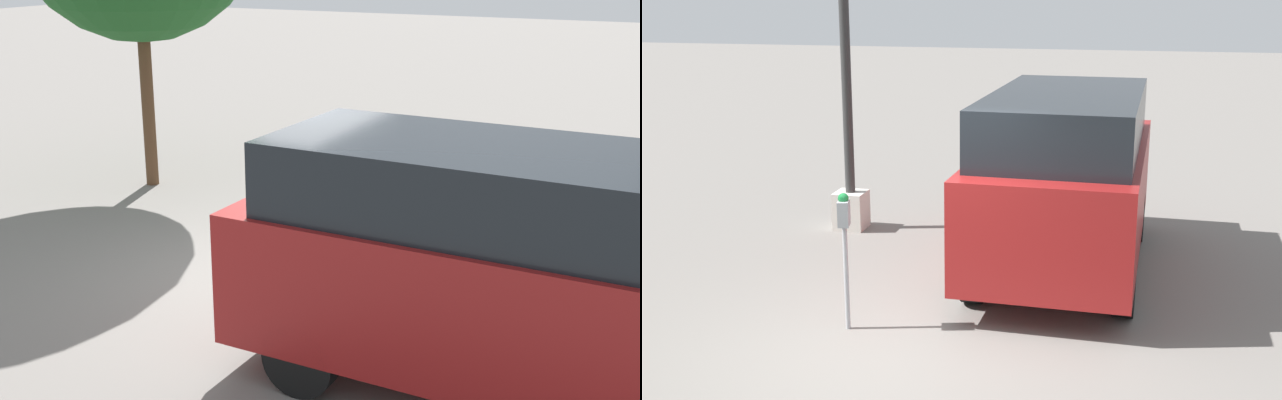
# 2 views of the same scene
# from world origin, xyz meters

# --- Properties ---
(ground_plane) EXTENTS (80.00, 80.00, 0.00)m
(ground_plane) POSITION_xyz_m (0.00, 0.00, 0.00)
(ground_plane) COLOR slate
(parking_meter_near) EXTENTS (0.22, 0.16, 1.46)m
(parking_meter_near) POSITION_xyz_m (0.63, 0.62, 1.08)
(parking_meter_near) COLOR #9E9EA3
(parking_meter_near) RESTS_ON ground
(parked_van) EXTENTS (4.48, 1.99, 2.24)m
(parked_van) POSITION_xyz_m (2.99, -1.37, 1.21)
(parked_van) COLOR maroon
(parked_van) RESTS_ON ground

